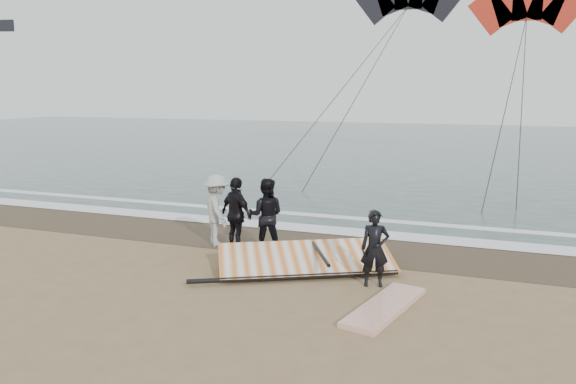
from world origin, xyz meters
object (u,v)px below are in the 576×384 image
(man_main, at_px, (375,248))
(sail_rig, at_px, (306,260))
(board_white, at_px, (385,307))
(board_cream, at_px, (270,256))

(man_main, bearing_deg, sail_rig, 145.10)
(man_main, relative_size, sail_rig, 0.39)
(board_white, height_order, sail_rig, sail_rig)
(sail_rig, bearing_deg, man_main, -19.18)
(board_white, relative_size, board_cream, 0.99)
(board_white, bearing_deg, man_main, 123.76)
(man_main, bearing_deg, board_white, -84.86)
(board_cream, bearing_deg, man_main, 9.81)
(man_main, distance_m, sail_rig, 1.85)
(board_cream, bearing_deg, sail_rig, 7.58)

